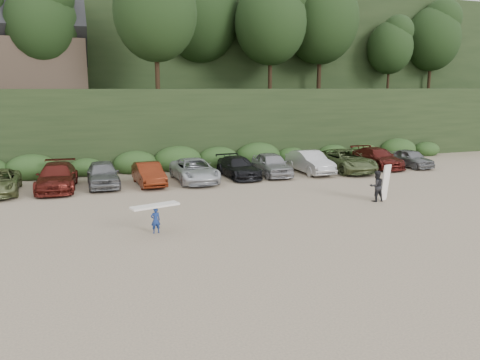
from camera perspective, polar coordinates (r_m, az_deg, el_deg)
name	(u,v)px	position (r m, az deg, el deg)	size (l,w,h in m)	color
ground	(285,216)	(22.80, 5.48, -4.39)	(120.00, 120.00, 0.00)	tan
hillside_backdrop	(152,42)	(56.76, -10.71, 16.20)	(90.00, 41.50, 28.00)	black
parked_cars	(204,169)	(31.33, -4.46, 1.34)	(36.33, 6.14, 1.61)	#ACACB0
child_surfer	(155,214)	(20.20, -10.28, -4.09)	(2.15, 1.07, 1.24)	navy
adult_surfer	(377,186)	(26.48, 16.38, -0.68)	(1.29, 0.66, 2.00)	black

